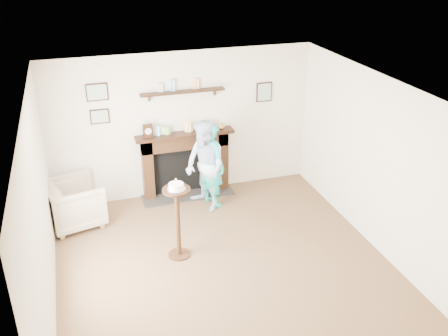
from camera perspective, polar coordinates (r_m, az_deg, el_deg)
The scene contains 6 objects.
ground at distance 6.96m, azimuth 0.44°, elevation -11.80°, with size 5.00×5.00×0.00m, color brown.
room_shell at distance 6.72m, azimuth -1.34°, elevation 2.79°, with size 4.54×5.02×2.52m.
armchair at distance 8.32m, azimuth -16.35°, elevation -6.13°, with size 0.79×0.82×0.74m, color #BDB28C.
man at distance 8.45m, azimuth -2.09°, elevation -4.46°, with size 0.74×0.57×1.52m, color #A6B0CF.
woman at distance 8.55m, azimuth -1.34°, elevation -4.06°, with size 0.53×0.35×1.46m, color #1EAAAC.
pedestal_table at distance 6.90m, azimuth -5.37°, elevation -4.72°, with size 0.38×0.38×1.23m.
Camera 1 is at (-1.71, -5.27, 4.21)m, focal length 40.00 mm.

